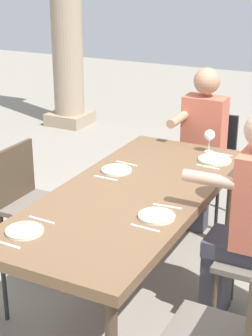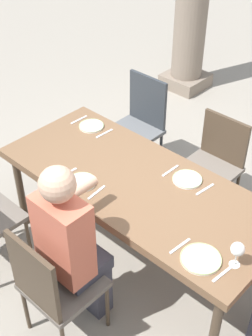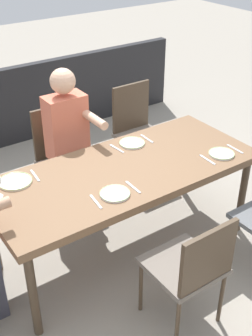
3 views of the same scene
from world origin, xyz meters
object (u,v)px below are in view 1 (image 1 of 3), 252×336
object	(u,v)px
stone_column_far	(66,20)
plate_2	(116,170)
dining_table	(133,200)
plate_0	(25,231)
chair_head_east	(207,157)
plate_1	(157,216)
plate_3	(215,159)
chair_west_south	(232,332)
diner_woman_green	(244,215)
diner_man_white	(201,143)
chair_mid_north	(30,197)
wine_glass_3	(210,136)

from	to	relation	value
stone_column_far	plate_2	world-z (taller)	stone_column_far
dining_table	plate_0	distance (m)	0.79
chair_head_east	plate_1	bearing A→B (deg)	-170.70
plate_2	plate_3	distance (m)	0.72
plate_0	plate_3	xyz separation A→B (m)	(1.48, -0.54, -0.00)
chair_west_south	plate_1	xyz separation A→B (m)	(0.48, 0.59, 0.23)
diner_woman_green	diner_man_white	world-z (taller)	diner_woman_green
diner_woman_green	plate_3	xyz separation A→B (m)	(0.66, 0.40, 0.06)
chair_west_south	plate_0	world-z (taller)	chair_west_south
plate_1	plate_3	size ratio (longest dim) A/B	0.88
chair_west_south	diner_woman_green	size ratio (longest dim) A/B	0.72
chair_mid_north	diner_man_white	size ratio (longest dim) A/B	0.67
dining_table	chair_west_south	xyz separation A→B (m)	(-0.75, -0.87, -0.16)
dining_table	wine_glass_3	world-z (taller)	wine_glass_3
diner_man_white	plate_3	xyz separation A→B (m)	(-0.52, -0.28, 0.08)
diner_woman_green	plate_2	xyz separation A→B (m)	(0.16, 0.92, 0.06)
stone_column_far	diner_woman_green	bearing A→B (deg)	-134.38
chair_head_east	stone_column_far	distance (m)	3.26
plate_0	plate_2	size ratio (longest dim) A/B	0.97
chair_mid_north	diner_man_white	distance (m)	1.46
dining_table	plate_3	size ratio (longest dim) A/B	8.56
chair_head_east	diner_man_white	xyz separation A→B (m)	(-0.19, 0.00, 0.18)
plate_2	plate_3	world-z (taller)	same
chair_head_east	wine_glass_3	xyz separation A→B (m)	(-0.54, -0.18, 0.37)
diner_man_white	plate_3	distance (m)	0.59
chair_mid_north	diner_woman_green	bearing A→B (deg)	-90.11
dining_table	plate_3	xyz separation A→B (m)	(0.74, -0.28, 0.07)
chair_west_south	plate_3	distance (m)	1.62
plate_1	chair_west_south	bearing A→B (deg)	-129.59
dining_table	plate_1	bearing A→B (deg)	-133.71
chair_mid_north	wine_glass_3	distance (m)	1.37
plate_2	plate_3	xyz separation A→B (m)	(0.49, -0.52, -0.00)
diner_man_white	diner_woman_green	bearing A→B (deg)	-149.81
diner_man_white	dining_table	bearing A→B (deg)	-179.87
plate_0	plate_1	size ratio (longest dim) A/B	0.96
chair_head_east	plate_2	xyz separation A→B (m)	(-1.19, 0.24, 0.25)
dining_table	plate_2	distance (m)	0.35
dining_table	diner_man_white	bearing A→B (deg)	0.13
diner_woman_green	stone_column_far	size ratio (longest dim) A/B	0.48
chair_west_south	plate_3	bearing A→B (deg)	21.43
diner_woman_green	chair_west_south	bearing A→B (deg)	-167.36
wine_glass_3	stone_column_far	bearing A→B (deg)	49.36
dining_table	diner_woman_green	distance (m)	0.68
diner_woman_green	plate_2	world-z (taller)	diner_woman_green
diner_man_white	chair_west_south	bearing A→B (deg)	-156.58
stone_column_far	plate_2	distance (m)	3.85
stone_column_far	plate_0	xyz separation A→B (m)	(-3.99, -2.30, -0.60)
plate_1	plate_3	bearing A→B (deg)	-0.06
diner_woman_green	plate_2	distance (m)	0.94
chair_head_east	diner_woman_green	bearing A→B (deg)	-153.45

